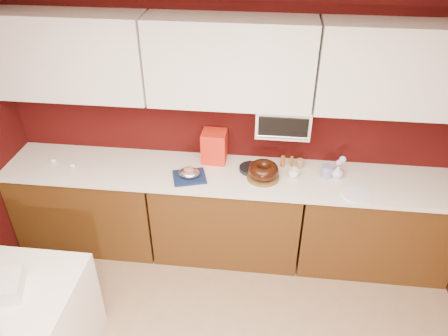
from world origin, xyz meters
The scene contains 31 objects.
ceiling centered at (0.00, 0.00, 2.50)m, with size 4.00×4.50×0.02m, color white.
wall_back centered at (0.00, 2.25, 1.25)m, with size 4.00×0.02×2.50m, color #350807.
base_cabinet_left centered at (-1.33, 1.94, 0.43)m, with size 1.31×0.58×0.86m, color #492B0E.
base_cabinet_center centered at (0.00, 1.94, 0.43)m, with size 1.31×0.58×0.86m, color #492B0E.
base_cabinet_right centered at (1.33, 1.94, 0.43)m, with size 1.31×0.58×0.86m, color #492B0E.
countertop centered at (0.00, 1.94, 0.88)m, with size 4.00×0.62×0.04m, color white.
upper_cabinet_left centered at (-1.33, 2.08, 1.85)m, with size 1.31×0.33×0.70m, color white.
upper_cabinet_center centered at (0.00, 2.08, 1.85)m, with size 1.31×0.33×0.70m, color white.
upper_cabinet_right centered at (1.33, 2.08, 1.85)m, with size 1.31×0.33×0.70m, color white.
toaster_oven centered at (0.45, 2.10, 1.38)m, with size 0.45×0.30×0.25m, color white.
toaster_oven_door centered at (0.45, 1.94, 1.38)m, with size 0.40×0.02×0.18m, color black.
toaster_oven_handle centered at (0.45, 1.93, 1.30)m, with size 0.02×0.02×0.42m, color silver.
dining_table centered at (-1.40, 0.60, 0.38)m, with size 1.00×0.80×0.75m, color white.
cake_base centered at (0.31, 1.90, 0.91)m, with size 0.28×0.28×0.03m, color brown.
bundt_cake centered at (0.31, 1.90, 0.98)m, with size 0.26×0.26×0.11m, color black.
navy_towel centered at (-0.32, 1.83, 0.91)m, with size 0.28×0.23×0.02m, color #121F43.
foil_ham_nest centered at (-0.32, 1.83, 0.96)m, with size 0.18×0.15×0.07m, color silver.
roasted_ham centered at (-0.32, 1.83, 0.98)m, with size 0.10×0.08×0.06m, color #A7604C.
pandoro_box centered at (-0.14, 2.14, 1.05)m, with size 0.22×0.20×0.29m, color #B30B14.
dark_pan centered at (0.20, 2.01, 0.92)m, with size 0.21×0.21×0.04m, color black.
coffee_mug centered at (0.57, 1.95, 0.95)m, with size 0.08×0.08×0.09m, color white.
blue_jar centered at (0.86, 1.99, 0.96)m, with size 0.09×0.09×0.11m, color navy.
flower_vase centered at (0.94, 1.99, 0.97)m, with size 0.09×0.09×0.13m, color silver.
flower_pink centered at (0.94, 1.99, 1.05)m, with size 0.05×0.05×0.05m, color pink.
flower_blue centered at (0.97, 2.01, 1.07)m, with size 0.06×0.06×0.06m, color #93C7EB.
china_plate centered at (1.08, 1.75, 0.91)m, with size 0.24×0.24×0.01m, color white.
amber_bottle centered at (0.48, 2.10, 0.95)m, with size 0.04×0.04×0.11m, color brown.
paper_cup centered at (0.63, 2.11, 0.94)m, with size 0.06×0.06×0.08m, color olive.
egg_left centered at (-1.59, 1.93, 0.92)m, with size 0.06×0.04×0.04m, color white.
egg_right centered at (-1.38, 1.87, 0.92)m, with size 0.05×0.04×0.04m, color white.
amber_bottle_tall centered at (0.56, 2.12, 0.95)m, with size 0.03×0.03×0.10m, color brown.
Camera 1 is at (0.34, -1.20, 3.05)m, focal length 35.00 mm.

